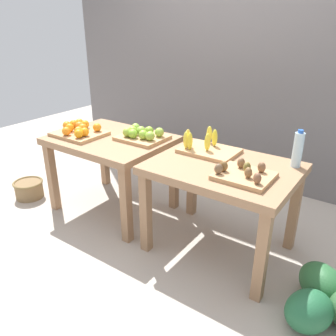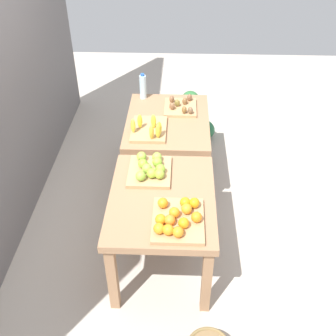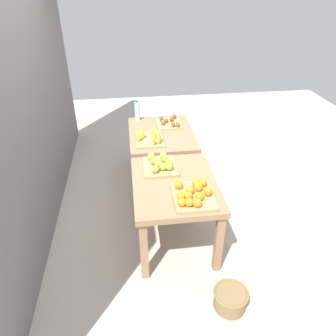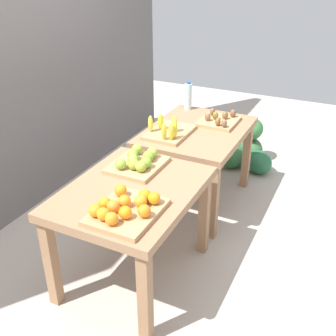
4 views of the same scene
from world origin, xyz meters
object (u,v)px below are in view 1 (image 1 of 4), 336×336
Objects in this scene: banana_crate at (206,147)px; wicker_basket at (29,189)px; water_bottle at (298,150)px; display_table_right at (223,178)px; orange_bin at (79,130)px; kiwi_bin at (244,174)px; display_table_left at (111,148)px; apple_bin at (142,135)px.

banana_crate is 1.47× the size of wicker_basket.
display_table_right is at bearing -147.50° from water_bottle.
water_bottle is 0.91× the size of wicker_basket.
kiwi_bin is at bearing -0.07° from orange_bin.
wicker_basket is (-0.87, -0.35, -0.52)m from display_table_left.
display_table_right is 0.87m from apple_bin.
display_table_left is 2.36× the size of banana_crate.
apple_bin reaches higher than display_table_left.
orange_bin is (-1.39, -0.12, 0.15)m from display_table_right.
banana_crate is at bearing 10.42° from display_table_left.
water_bottle is (1.28, 0.17, 0.08)m from apple_bin.
display_table_left is 1.59m from water_bottle.
display_table_right is 2.60× the size of apple_bin.
wicker_basket is (-2.20, -0.23, -0.66)m from kiwi_bin.
kiwi_bin reaches higher than display_table_left.
apple_bin is 1.47× the size of water_bottle.
display_table_left and display_table_right have the same top height.
display_table_right is at bearing -34.63° from banana_crate.
banana_crate is 1.61× the size of water_bottle.
kiwi_bin is (1.33, -0.12, 0.13)m from display_table_left.
wicker_basket is at bearing -170.03° from display_table_right.
display_table_left is 1.12m from display_table_right.
display_table_right is 0.27m from kiwi_bin.
apple_bin is 0.91× the size of banana_crate.
kiwi_bin is at bearing -5.27° from display_table_left.
apple_bin is (-0.85, 0.11, 0.15)m from display_table_right.
display_table_left is at bearing -158.62° from apple_bin.
water_bottle reaches higher than apple_bin.
display_table_left is at bearing 174.73° from kiwi_bin.
apple_bin is at bearing 21.38° from display_table_left.
water_bottle is (1.55, 0.27, 0.23)m from display_table_left.
water_bottle is (0.22, 0.40, 0.10)m from kiwi_bin.
display_table_left is at bearing -169.58° from banana_crate.
water_bottle reaches higher than kiwi_bin.
water_bottle is (0.43, 0.27, 0.23)m from display_table_right.
apple_bin reaches higher than orange_bin.
apple_bin is at bearing 21.76° from wicker_basket.
display_table_left reaches higher than wicker_basket.
water_bottle is 2.61m from wicker_basket.
orange_bin is 1.22× the size of kiwi_bin.
orange_bin reaches higher than kiwi_bin.
banana_crate is at bearing 5.20° from apple_bin.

